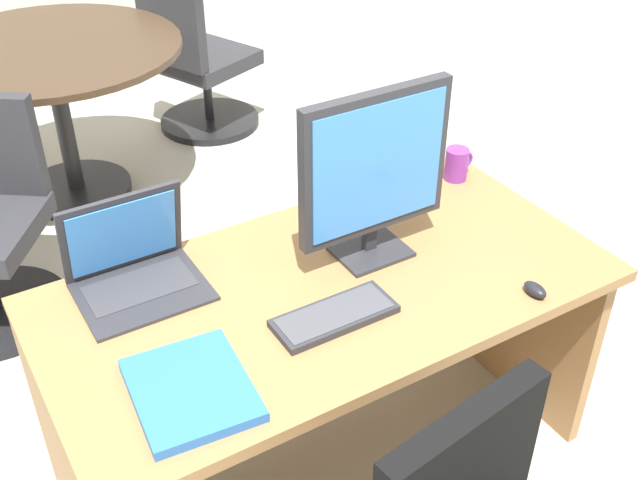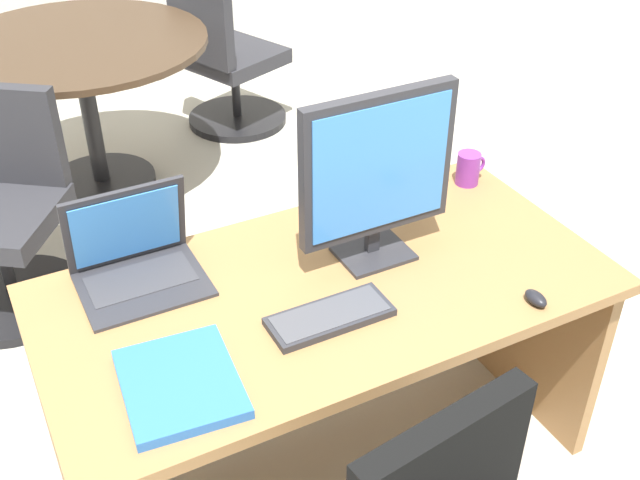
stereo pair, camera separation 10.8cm
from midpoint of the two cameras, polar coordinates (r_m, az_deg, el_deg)
The scene contains 11 objects.
ground at distance 3.63m, azimuth -12.86°, elevation 0.27°, with size 12.00×12.00×0.00m, color #B7B2A3.
desk at distance 2.25m, azimuth -1.50°, elevation -6.95°, with size 1.52×0.77×0.72m.
monitor at distance 2.05m, azimuth 2.53°, elevation 5.19°, with size 0.44×0.16×0.49m.
laptop at distance 2.11m, azimuth -15.10°, elevation -1.32°, with size 0.33×0.27×0.26m.
keyboard at distance 1.96m, azimuth -0.52°, elevation -5.61°, with size 0.32×0.13×0.02m.
mouse at distance 2.09m, azimuth 14.06°, elevation -3.57°, with size 0.04×0.07×0.03m.
desk_lamp at distance 2.37m, azimuth 5.81°, elevation 8.79°, with size 0.12×0.15×0.35m.
book at distance 1.80m, azimuth -11.15°, elevation -10.74°, with size 0.28×0.33×0.03m.
coffee_mug at distance 2.55m, azimuth 8.81°, elevation 5.52°, with size 0.10×0.07×0.11m.
meeting_table at distance 3.82m, azimuth -19.56°, elevation 10.68°, with size 1.17×1.17×0.76m.
meeting_chair_far at distance 4.40m, azimuth -9.71°, elevation 12.29°, with size 0.61×0.60×0.91m.
Camera 1 is at (-0.86, -1.40, 1.99)m, focal length 43.70 mm.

